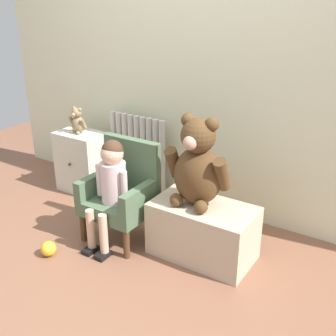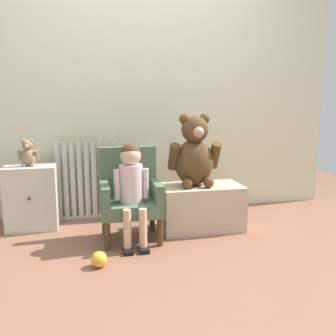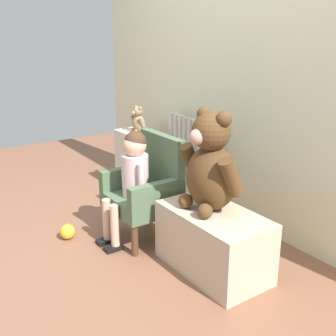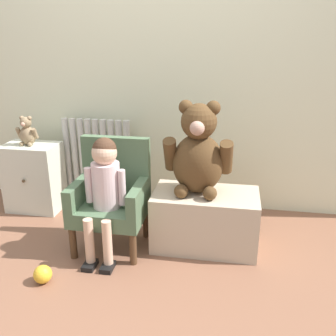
{
  "view_description": "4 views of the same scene",
  "coord_description": "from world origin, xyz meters",
  "views": [
    {
      "loc": [
        1.51,
        -1.44,
        1.62
      ],
      "look_at": [
        0.2,
        0.6,
        0.6
      ],
      "focal_mm": 45.0,
      "sensor_mm": 36.0,
      "label": 1
    },
    {
      "loc": [
        -0.48,
        -2.17,
        1.04
      ],
      "look_at": [
        0.14,
        0.61,
        0.53
      ],
      "focal_mm": 40.0,
      "sensor_mm": 36.0,
      "label": 2
    },
    {
      "loc": [
        2.07,
        -0.78,
        1.34
      ],
      "look_at": [
        0.07,
        0.59,
        0.54
      ],
      "focal_mm": 45.0,
      "sensor_mm": 36.0,
      "label": 3
    },
    {
      "loc": [
        0.57,
        -1.5,
        1.31
      ],
      "look_at": [
        0.21,
        0.56,
        0.55
      ],
      "focal_mm": 40.0,
      "sensor_mm": 36.0,
      "label": 4
    }
  ],
  "objects": [
    {
      "name": "back_wall",
      "position": [
        0.0,
        1.3,
        1.2
      ],
      "size": [
        3.8,
        0.05,
        2.4
      ],
      "primitive_type": "cube",
      "color": "beige",
      "rests_on": "ground_plane"
    },
    {
      "name": "large_teddy_bear",
      "position": [
        0.37,
        0.67,
        0.62
      ],
      "size": [
        0.42,
        0.3,
        0.58
      ],
      "color": "#50361D",
      "rests_on": "low_bench"
    },
    {
      "name": "child_figure",
      "position": [
        -0.16,
        0.47,
        0.48
      ],
      "size": [
        0.25,
        0.35,
        0.74
      ],
      "color": "beige",
      "rests_on": "ground_plane"
    },
    {
      "name": "ground_plane",
      "position": [
        0.0,
        0.0,
        0.0
      ],
      "size": [
        6.0,
        6.0,
        0.0
      ],
      "primitive_type": "plane",
      "color": "brown"
    },
    {
      "name": "low_bench",
      "position": [
        0.43,
        0.66,
        0.18
      ],
      "size": [
        0.66,
        0.37,
        0.37
      ],
      "primitive_type": "cube",
      "color": "#C0AB8F",
      "rests_on": "ground_plane"
    },
    {
      "name": "toy_ball",
      "position": [
        -0.42,
        0.1,
        0.05
      ],
      "size": [
        0.1,
        0.1,
        0.1
      ],
      "primitive_type": "sphere",
      "color": "gold",
      "rests_on": "ground_plane"
    },
    {
      "name": "radiator",
      "position": [
        -0.47,
        1.17,
        0.34
      ],
      "size": [
        0.56,
        0.05,
        0.69
      ],
      "color": "beige",
      "rests_on": "ground_plane"
    },
    {
      "name": "child_armchair",
      "position": [
        -0.16,
        0.58,
        0.34
      ],
      "size": [
        0.44,
        0.4,
        0.69
      ],
      "color": "#4B6547",
      "rests_on": "ground_plane"
    },
    {
      "name": "small_teddy_bear",
      "position": [
        -0.93,
        0.97,
        0.62
      ],
      "size": [
        0.16,
        0.11,
        0.22
      ],
      "color": "#887051",
      "rests_on": "small_dresser"
    },
    {
      "name": "small_dresser",
      "position": [
        -0.92,
        0.98,
        0.26
      ],
      "size": [
        0.4,
        0.3,
        0.52
      ],
      "color": "beige",
      "rests_on": "ground_plane"
    }
  ]
}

